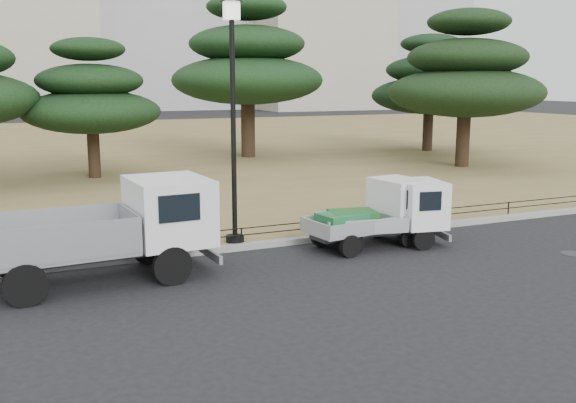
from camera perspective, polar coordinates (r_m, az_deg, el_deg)
name	(u,v)px	position (r m, az deg, el deg)	size (l,w,h in m)	color
ground	(323,272)	(14.86, 3.15, -6.24)	(220.00, 220.00, 0.00)	black
lawn	(112,147)	(43.94, -15.37, 4.70)	(120.00, 56.00, 0.15)	olive
curb	(279,243)	(17.11, -0.82, -3.68)	(120.00, 0.25, 0.16)	gray
truck_large	(110,227)	(14.42, -15.58, -2.16)	(5.12, 2.31, 2.18)	black
truck_kei_front	(375,214)	(17.13, 7.71, -1.08)	(3.42, 1.81, 1.73)	black
truck_kei_rear	(391,214)	(17.16, 9.16, -1.10)	(3.48, 1.95, 1.72)	black
street_lamp	(232,76)	(16.46, -4.96, 11.10)	(0.57, 0.57, 6.37)	black
pipe_fence	(277,228)	(17.16, -1.02, -2.41)	(38.00, 0.04, 0.40)	black
manhole	(573,254)	(17.85, 23.99, -4.26)	(0.60, 0.60, 0.01)	#2D2D30
pine_center_left	(91,98)	(29.22, -17.12, 8.81)	(5.92, 5.92, 6.01)	black
pine_center_right	(247,64)	(35.95, -3.64, 12.10)	(8.30, 8.30, 8.81)	black
pine_east_near	(466,77)	(32.91, 15.54, 10.64)	(7.53, 7.53, 7.61)	black
pine_east_far	(430,84)	(40.11, 12.47, 10.16)	(6.93, 6.93, 6.96)	black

